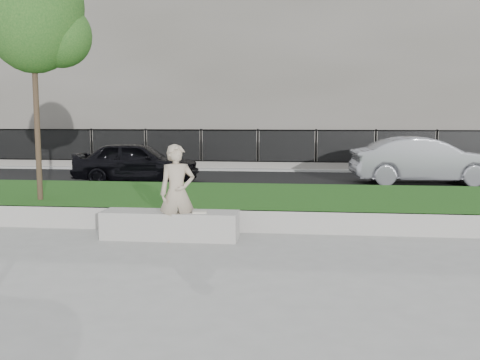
# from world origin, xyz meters

# --- Properties ---
(ground) EXTENTS (90.00, 90.00, 0.00)m
(ground) POSITION_xyz_m (0.00, 0.00, 0.00)
(ground) COLOR gray
(ground) RESTS_ON ground
(grass_bank) EXTENTS (34.00, 4.00, 0.40)m
(grass_bank) POSITION_xyz_m (0.00, 3.00, 0.20)
(grass_bank) COLOR #16360D
(grass_bank) RESTS_ON ground
(grass_kerb) EXTENTS (34.00, 0.08, 0.40)m
(grass_kerb) POSITION_xyz_m (0.00, 1.04, 0.20)
(grass_kerb) COLOR #9C9992
(grass_kerb) RESTS_ON ground
(street) EXTENTS (34.00, 7.00, 0.04)m
(street) POSITION_xyz_m (0.00, 8.50, 0.02)
(street) COLOR black
(street) RESTS_ON ground
(far_pavement) EXTENTS (34.00, 3.00, 0.12)m
(far_pavement) POSITION_xyz_m (0.00, 13.00, 0.06)
(far_pavement) COLOR gray
(far_pavement) RESTS_ON ground
(iron_fence) EXTENTS (32.00, 0.30, 1.50)m
(iron_fence) POSITION_xyz_m (0.00, 12.00, 0.54)
(iron_fence) COLOR slate
(iron_fence) RESTS_ON far_pavement
(building_facade) EXTENTS (34.00, 10.00, 10.00)m
(building_facade) POSITION_xyz_m (0.00, 20.00, 5.00)
(building_facade) COLOR #5E5A52
(building_facade) RESTS_ON ground
(stone_bench) EXTENTS (2.31, 0.58, 0.47)m
(stone_bench) POSITION_xyz_m (-1.17, 0.40, 0.24)
(stone_bench) COLOR #9C9992
(stone_bench) RESTS_ON ground
(man) EXTENTS (0.70, 0.59, 1.62)m
(man) POSITION_xyz_m (-1.00, 0.25, 0.81)
(man) COLOR tan
(man) RESTS_ON ground
(book) EXTENTS (0.25, 0.20, 0.03)m
(book) POSITION_xyz_m (-0.64, 0.29, 0.49)
(book) COLOR beige
(book) RESTS_ON stone_bench
(young_tree) EXTENTS (2.09, 2.00, 5.11)m
(young_tree) POSITION_xyz_m (-4.14, 1.87, 4.12)
(young_tree) COLOR #38281C
(young_tree) RESTS_ON grass_bank
(car_dark) EXTENTS (3.91, 1.83, 1.30)m
(car_dark) POSITION_xyz_m (-3.98, 7.55, 0.69)
(car_dark) COLOR black
(car_dark) RESTS_ON street
(car_silver) EXTENTS (4.43, 1.82, 1.43)m
(car_silver) POSITION_xyz_m (4.76, 8.33, 0.75)
(car_silver) COLOR gray
(car_silver) RESTS_ON street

